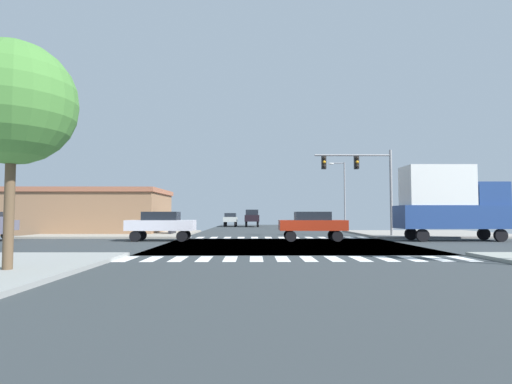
% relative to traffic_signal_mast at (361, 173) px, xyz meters
% --- Properties ---
extents(ground, '(90.00, 90.00, 0.05)m').
position_rel_traffic_signal_mast_xyz_m(ground, '(-6.32, -7.78, -4.86)').
color(ground, '#2E3437').
extents(sidewalk_corner_ne, '(12.00, 12.00, 0.14)m').
position_rel_traffic_signal_mast_xyz_m(sidewalk_corner_ne, '(6.68, 4.22, -4.76)').
color(sidewalk_corner_ne, gray).
rests_on(sidewalk_corner_ne, ground).
extents(sidewalk_corner_nw, '(12.00, 12.00, 0.14)m').
position_rel_traffic_signal_mast_xyz_m(sidewalk_corner_nw, '(-19.32, 4.22, -4.76)').
color(sidewalk_corner_nw, gray).
rests_on(sidewalk_corner_nw, ground).
extents(crosswalk_near, '(13.50, 2.00, 0.01)m').
position_rel_traffic_signal_mast_xyz_m(crosswalk_near, '(-6.57, -15.08, -4.83)').
color(crosswalk_near, silver).
rests_on(crosswalk_near, ground).
extents(crosswalk_far, '(13.50, 2.00, 0.01)m').
position_rel_traffic_signal_mast_xyz_m(crosswalk_far, '(-6.57, -0.48, -4.83)').
color(crosswalk_far, silver).
rests_on(crosswalk_far, ground).
extents(traffic_signal_mast, '(5.85, 0.55, 6.58)m').
position_rel_traffic_signal_mast_xyz_m(traffic_signal_mast, '(0.00, 0.00, 0.00)').
color(traffic_signal_mast, gray).
rests_on(traffic_signal_mast, ground).
extents(street_lamp, '(1.78, 0.32, 7.22)m').
position_rel_traffic_signal_mast_xyz_m(street_lamp, '(1.24, 12.61, -0.45)').
color(street_lamp, gray).
rests_on(street_lamp, ground).
extents(bank_building, '(16.46, 8.51, 3.94)m').
position_rel_traffic_signal_mast_xyz_m(bank_building, '(-23.69, 6.46, -2.85)').
color(bank_building, '#8D684A').
rests_on(bank_building, ground).
extents(sidewalk_tree, '(3.63, 3.63, 6.79)m').
position_rel_traffic_signal_mast_xyz_m(sidewalk_tree, '(-15.23, -19.13, 0.13)').
color(sidewalk_tree, brown).
rests_on(sidewalk_tree, ground).
extents(sedan_farside_2, '(4.30, 1.80, 1.88)m').
position_rel_traffic_signal_mast_xyz_m(sedan_farside_2, '(-4.35, -4.28, -3.72)').
color(sedan_farside_2, black).
rests_on(sedan_farside_2, ground).
extents(sedan_leading_4, '(4.30, 1.80, 1.88)m').
position_rel_traffic_signal_mast_xyz_m(sedan_leading_4, '(-14.11, -4.28, -3.72)').
color(sedan_leading_4, black).
rests_on(sedan_leading_4, ground).
extents(suv_trailing_1, '(1.96, 4.60, 2.34)m').
position_rel_traffic_signal_mast_xyz_m(suv_trailing_1, '(-8.32, 26.20, -3.44)').
color(suv_trailing_1, black).
rests_on(suv_trailing_1, ground).
extents(box_truck_middle_1, '(7.20, 2.40, 4.85)m').
position_rel_traffic_signal_mast_xyz_m(box_truck_middle_1, '(4.61, -4.28, -2.27)').
color(box_truck_middle_1, black).
rests_on(box_truck_middle_1, ground).
extents(sedan_outer_5, '(1.80, 4.30, 1.88)m').
position_rel_traffic_signal_mast_xyz_m(sedan_outer_5, '(-11.32, 26.96, -3.72)').
color(sedan_outer_5, black).
rests_on(sedan_outer_5, ground).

